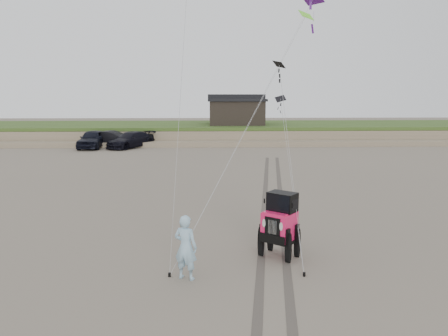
{
  "coord_description": "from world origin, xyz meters",
  "views": [
    {
      "loc": [
        -1.04,
        -12.37,
        5.26
      ],
      "look_at": [
        -0.53,
        3.0,
        2.6
      ],
      "focal_mm": 35.0,
      "sensor_mm": 36.0,
      "label": 1
    }
  ],
  "objects": [
    {
      "name": "stake_main",
      "position": [
        -2.22,
        -0.41,
        0.06
      ],
      "size": [
        0.08,
        0.08,
        0.12
      ],
      "primitive_type": "cylinder",
      "color": "black",
      "rests_on": "ground"
    },
    {
      "name": "man",
      "position": [
        -1.73,
        -0.57,
        0.95
      ],
      "size": [
        0.81,
        0.69,
        1.89
      ],
      "primitive_type": "imported",
      "rotation": [
        0.0,
        0.0,
        2.73
      ],
      "color": "#81A3C8",
      "rests_on": "ground"
    },
    {
      "name": "truck_a",
      "position": [
        -12.26,
        29.75,
        0.87
      ],
      "size": [
        2.19,
        5.14,
        1.73
      ],
      "primitive_type": "imported",
      "rotation": [
        0.0,
        0.0,
        -0.03
      ],
      "color": "black",
      "rests_on": "ground"
    },
    {
      "name": "dune_ridge",
      "position": [
        0.0,
        37.5,
        0.82
      ],
      "size": [
        160.0,
        14.25,
        1.73
      ],
      "color": "#7A6B54",
      "rests_on": "ground"
    },
    {
      "name": "cabin",
      "position": [
        2.0,
        37.0,
        3.24
      ],
      "size": [
        6.4,
        5.4,
        3.35
      ],
      "color": "black",
      "rests_on": "dune_ridge"
    },
    {
      "name": "stake_aux",
      "position": [
        1.69,
        -0.52,
        0.06
      ],
      "size": [
        0.08,
        0.08,
        0.12
      ],
      "primitive_type": "cylinder",
      "color": "black",
      "rests_on": "ground"
    },
    {
      "name": "truck_c",
      "position": [
        -8.65,
        29.8,
        0.77
      ],
      "size": [
        4.77,
        5.58,
        1.54
      ],
      "primitive_type": "imported",
      "rotation": [
        0.0,
        0.0,
        -0.6
      ],
      "color": "black",
      "rests_on": "ground"
    },
    {
      "name": "kite_flock",
      "position": [
        2.85,
        8.85,
        9.32
      ],
      "size": [
        6.87,
        6.4,
        8.43
      ],
      "color": "black",
      "rests_on": "ground"
    },
    {
      "name": "jeep",
      "position": [
        1.19,
        1.04,
        0.85
      ],
      "size": [
        4.35,
        4.78,
        1.69
      ],
      "primitive_type": null,
      "rotation": [
        0.0,
        0.0,
        -0.67
      ],
      "color": "#F51D5B",
      "rests_on": "ground"
    },
    {
      "name": "ground",
      "position": [
        0.0,
        0.0,
        0.0
      ],
      "size": [
        160.0,
        160.0,
        0.0
      ],
      "primitive_type": "plane",
      "color": "#6B6054",
      "rests_on": "ground"
    },
    {
      "name": "truck_b",
      "position": [
        -10.52,
        30.59,
        0.78
      ],
      "size": [
        4.95,
        2.54,
        1.55
      ],
      "primitive_type": "imported",
      "rotation": [
        0.0,
        0.0,
        1.37
      ],
      "color": "black",
      "rests_on": "ground"
    },
    {
      "name": "tire_tracks",
      "position": [
        2.0,
        8.0,
        0.0
      ],
      "size": [
        5.22,
        29.74,
        0.01
      ],
      "color": "#4C443D",
      "rests_on": "ground"
    }
  ]
}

